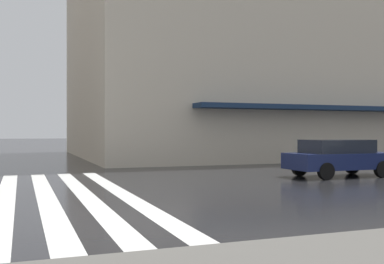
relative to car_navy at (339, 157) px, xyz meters
name	(u,v)px	position (x,y,z in m)	size (l,w,h in m)	color
ground_plane	(122,219)	(-5.50, 9.48, -0.76)	(220.00, 220.00, 0.00)	black
zebra_crossing	(5,197)	(-1.50, 11.71, -0.75)	(13.00, 6.50, 0.01)	silver
haussmann_block_corner	(273,5)	(16.46, -6.82, 10.66)	(20.12, 29.01, 23.33)	beige
car_navy	(339,157)	(0.00, 0.00, 0.00)	(1.85, 4.10, 1.41)	navy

